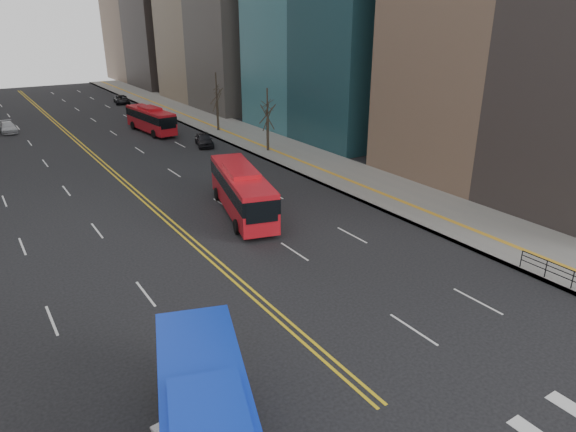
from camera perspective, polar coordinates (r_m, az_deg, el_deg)
The scene contains 9 objects.
sidewalk_right at distance 59.94m, azimuth -3.48°, elevation 8.44°, with size 7.00×130.00×0.15m, color slate.
centerline at distance 63.33m, azimuth -22.20°, elevation 7.54°, with size 0.55×100.00×0.01m.
pedestrian_railing at distance 30.95m, azimuth 29.12°, elevation -5.95°, with size 0.06×6.06×1.02m.
street_trees at distance 41.50m, azimuth -26.83°, elevation 7.01°, with size 35.20×47.20×7.60m.
red_bus_near at distance 37.18m, azimuth -5.14°, elevation 3.03°, with size 5.19×11.09×3.44m.
red_bus_far at distance 65.88m, azimuth -15.02°, elevation 10.45°, with size 3.12×9.92×3.13m.
car_dark_mid at distance 57.91m, azimuth -9.31°, elevation 8.37°, with size 1.67×4.15×1.41m, color black.
car_silver at distance 72.61m, azimuth -28.69°, elevation 8.64°, with size 1.79×4.40×1.28m, color #ACACB2.
car_dark_far at distance 89.49m, azimuth -18.02°, elevation 12.21°, with size 2.13×4.62×1.28m, color black.
Camera 1 is at (-11.24, -5.79, 13.73)m, focal length 32.00 mm.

